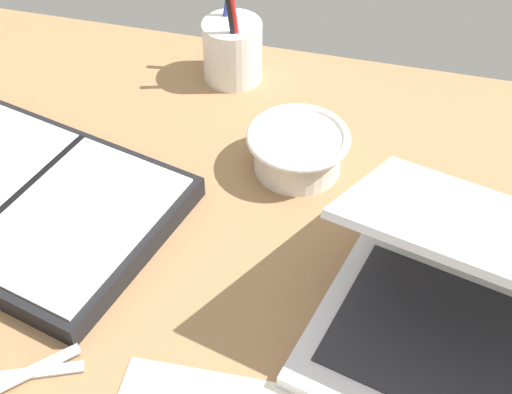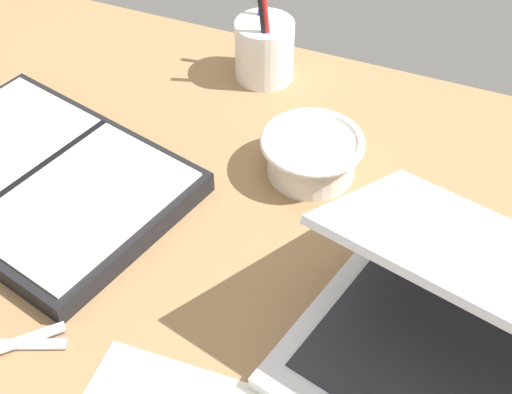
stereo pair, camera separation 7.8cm
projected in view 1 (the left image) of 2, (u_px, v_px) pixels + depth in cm
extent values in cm
cube|color=#936D47|center=(223.00, 312.00, 77.11)|extent=(140.00, 100.00, 2.00)
cube|color=silver|center=(485.00, 363.00, 70.44)|extent=(38.94, 31.01, 1.80)
cube|color=#232328|center=(487.00, 358.00, 69.72)|extent=(33.37, 23.65, 0.24)
cylinder|color=silver|center=(298.00, 152.00, 90.32)|extent=(11.13, 11.13, 5.04)
torus|color=silver|center=(299.00, 137.00, 88.54)|extent=(13.09, 13.09, 1.05)
cylinder|color=white|center=(233.00, 51.00, 103.13)|extent=(8.59, 8.59, 8.94)
cylinder|color=black|center=(234.00, 42.00, 99.33)|extent=(2.08, 1.36, 13.06)
cylinder|color=#233899|center=(225.00, 17.00, 101.67)|extent=(3.07, 2.70, 15.30)
cylinder|color=#B21E1E|center=(236.00, 34.00, 98.56)|extent=(2.17, 1.63, 15.39)
cube|color=black|center=(24.00, 202.00, 85.58)|extent=(40.53, 33.36, 2.78)
cube|color=silver|center=(78.00, 218.00, 81.61)|extent=(21.58, 26.66, 0.30)
cube|color=black|center=(20.00, 192.00, 84.39)|extent=(6.42, 22.89, 0.30)
cube|color=#B7B7BC|center=(32.00, 371.00, 70.14)|extent=(7.67, 8.12, 0.30)
cube|color=#B7B7BC|center=(33.00, 373.00, 70.35)|extent=(9.64, 5.01, 0.30)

